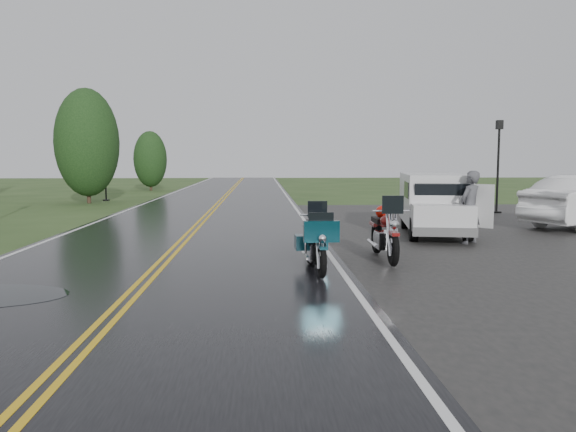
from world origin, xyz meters
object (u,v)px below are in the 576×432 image
object	(u,v)px
motorcycle_teal	(322,249)
van_white	(414,208)
lamp_post_far_right	(498,167)
motorcycle_red	(393,235)
person_at_van	(470,208)
lamp_post_far_left	(105,168)
motorcycle_silver	(318,237)

from	to	relation	value
motorcycle_teal	van_white	distance (m)	5.85
van_white	lamp_post_far_right	distance (m)	10.07
motorcycle_red	motorcycle_teal	size ratio (longest dim) A/B	1.17
person_at_van	lamp_post_far_left	bearing A→B (deg)	-88.22
motorcycle_teal	person_at_van	distance (m)	6.32
van_white	person_at_van	bearing A→B (deg)	-10.59
motorcycle_silver	motorcycle_red	bearing A→B (deg)	-6.46
motorcycle_teal	person_at_van	size ratio (longest dim) A/B	1.08
van_white	person_at_van	size ratio (longest dim) A/B	2.45
motorcycle_silver	lamp_post_far_left	world-z (taller)	lamp_post_far_left
person_at_van	lamp_post_far_left	world-z (taller)	lamp_post_far_left
motorcycle_silver	lamp_post_far_right	distance (m)	14.82
van_white	motorcycle_silver	bearing A→B (deg)	-120.10
motorcycle_teal	motorcycle_silver	bearing A→B (deg)	84.68
motorcycle_silver	motorcycle_teal	bearing A→B (deg)	-90.98
motorcycle_red	motorcycle_silver	xyz separation A→B (m)	(-1.57, 0.22, -0.06)
van_white	lamp_post_far_right	size ratio (longest dim) A/B	1.21
motorcycle_red	person_at_van	xyz separation A→B (m)	(2.88, 3.34, 0.25)
van_white	lamp_post_far_right	xyz separation A→B (m)	(5.84, 8.13, 1.05)
person_at_van	lamp_post_far_right	xyz separation A→B (m)	(4.46, 8.65, 1.01)
motorcycle_teal	van_white	xyz separation A→B (m)	(3.12, 4.94, 0.32)
motorcycle_red	lamp_post_far_right	bearing A→B (deg)	59.51
motorcycle_red	motorcycle_teal	bearing A→B (deg)	-145.39
motorcycle_red	lamp_post_far_left	world-z (taller)	lamp_post_far_left
motorcycle_red	person_at_van	bearing A→B (deg)	50.18
motorcycle_silver	van_white	bearing A→B (deg)	51.31
motorcycle_teal	lamp_post_far_right	xyz separation A→B (m)	(8.96, 13.07, 1.37)
person_at_van	lamp_post_far_right	bearing A→B (deg)	-155.66
motorcycle_silver	person_at_van	size ratio (longest dim) A/B	1.15
person_at_van	van_white	bearing A→B (deg)	-58.97
lamp_post_far_left	lamp_post_far_right	distance (m)	20.45
motorcycle_silver	van_white	world-z (taller)	van_white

